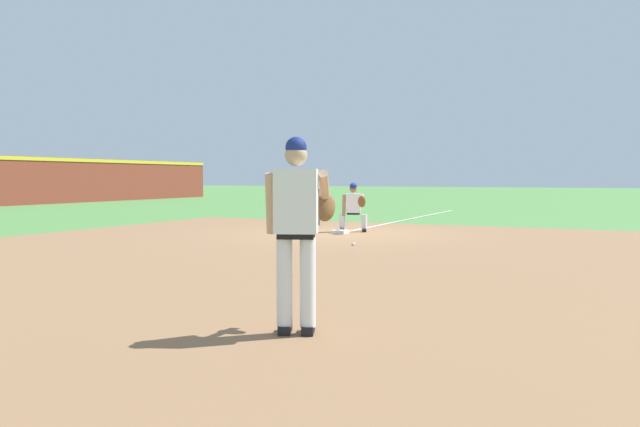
{
  "coord_description": "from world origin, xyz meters",
  "views": [
    {
      "loc": [
        -15.02,
        -6.52,
        1.48
      ],
      "look_at": [
        -6.91,
        -2.69,
        0.96
      ],
      "focal_mm": 35.0,
      "sensor_mm": 36.0,
      "label": 1
    }
  ],
  "objects_px": {
    "baseball": "(353,244)",
    "first_baseman": "(354,205)",
    "first_base_bag": "(340,232)",
    "umpire": "(311,200)",
    "pitcher": "(298,223)"
  },
  "relations": [
    {
      "from": "baseball",
      "to": "first_baseman",
      "type": "relative_size",
      "value": 0.06
    },
    {
      "from": "first_base_bag",
      "to": "umpire",
      "type": "height_order",
      "value": "umpire"
    },
    {
      "from": "baseball",
      "to": "pitcher",
      "type": "distance_m",
      "value": 7.7
    },
    {
      "from": "pitcher",
      "to": "baseball",
      "type": "bearing_deg",
      "value": 18.33
    },
    {
      "from": "first_baseman",
      "to": "umpire",
      "type": "xyz_separation_m",
      "value": [
        1.72,
        2.13,
        0.06
      ]
    },
    {
      "from": "first_base_bag",
      "to": "pitcher",
      "type": "relative_size",
      "value": 0.2
    },
    {
      "from": "first_base_bag",
      "to": "first_baseman",
      "type": "distance_m",
      "value": 0.9
    },
    {
      "from": "baseball",
      "to": "umpire",
      "type": "height_order",
      "value": "umpire"
    },
    {
      "from": "pitcher",
      "to": "first_baseman",
      "type": "xyz_separation_m",
      "value": [
        10.39,
        3.67,
        -0.33
      ]
    },
    {
      "from": "pitcher",
      "to": "umpire",
      "type": "bearing_deg",
      "value": 25.57
    },
    {
      "from": "baseball",
      "to": "pitcher",
      "type": "relative_size",
      "value": 0.04
    },
    {
      "from": "first_base_bag",
      "to": "umpire",
      "type": "bearing_deg",
      "value": 40.64
    },
    {
      "from": "pitcher",
      "to": "umpire",
      "type": "relative_size",
      "value": 1.27
    },
    {
      "from": "first_baseman",
      "to": "umpire",
      "type": "distance_m",
      "value": 2.73
    },
    {
      "from": "first_base_bag",
      "to": "first_baseman",
      "type": "relative_size",
      "value": 0.28
    }
  ]
}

